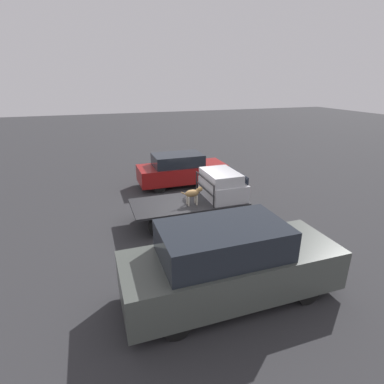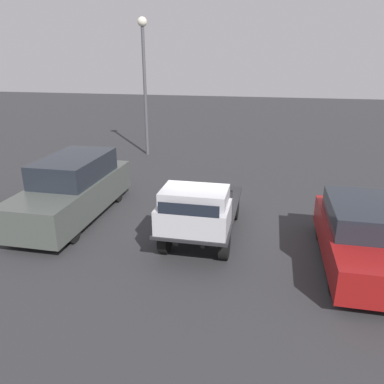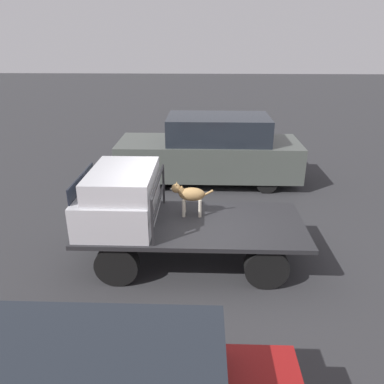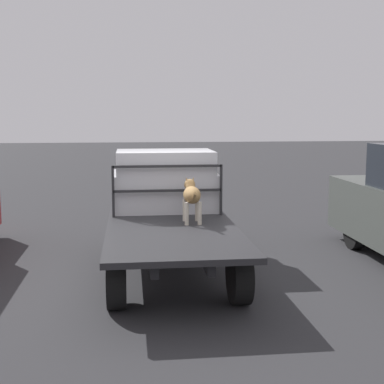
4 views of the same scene
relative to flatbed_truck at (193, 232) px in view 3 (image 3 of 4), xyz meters
The scene contains 6 objects.
ground_plane 0.60m from the flatbed_truck, ahead, with size 80.00×80.00×0.00m, color #2D2D30.
flatbed_truck is the anchor object (origin of this frame).
truck_cab 1.51m from the flatbed_truck, ahead, with size 1.33×1.79×1.02m.
truck_headboard 1.00m from the flatbed_truck, ahead, with size 0.04×1.79×0.83m.
dog 0.73m from the flatbed_truck, 76.12° to the right, with size 0.84×0.26×0.68m.
parked_pickup_far 4.32m from the flatbed_truck, 95.25° to the right, with size 5.22×1.88×1.98m.
Camera 3 is at (-0.20, 6.26, 4.04)m, focal length 35.00 mm.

